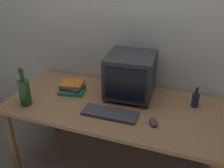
% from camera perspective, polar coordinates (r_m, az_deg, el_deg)
% --- Properties ---
extents(ground_plane, '(6.00, 6.00, 0.00)m').
position_cam_1_polar(ground_plane, '(2.46, -0.00, -18.69)').
color(ground_plane, gray).
extents(back_wall, '(4.00, 0.08, 2.50)m').
position_cam_1_polar(back_wall, '(2.20, 4.15, 13.68)').
color(back_wall, silver).
rests_on(back_wall, ground).
extents(desk, '(1.70, 0.80, 0.71)m').
position_cam_1_polar(desk, '(2.05, -0.00, -6.37)').
color(desk, '#9E7047').
rests_on(desk, ground).
extents(crt_monitor, '(0.40, 0.41, 0.37)m').
position_cam_1_polar(crt_monitor, '(2.04, 4.27, 2.05)').
color(crt_monitor, '#333338').
rests_on(crt_monitor, desk).
extents(keyboard, '(0.42, 0.16, 0.02)m').
position_cam_1_polar(keyboard, '(1.87, -0.50, -6.82)').
color(keyboard, '#3F3F47').
rests_on(keyboard, desk).
extents(computer_mouse, '(0.09, 0.11, 0.04)m').
position_cam_1_polar(computer_mouse, '(1.79, 9.55, -8.67)').
color(computer_mouse, '#3F3F47').
rests_on(computer_mouse, desk).
extents(bottle_tall, '(0.09, 0.09, 0.32)m').
position_cam_1_polar(bottle_tall, '(2.06, -19.57, -1.62)').
color(bottle_tall, '#1E4C23').
rests_on(bottle_tall, desk).
extents(bottle_short, '(0.06, 0.06, 0.17)m').
position_cam_1_polar(bottle_short, '(2.05, 18.71, -3.36)').
color(bottle_short, navy).
rests_on(bottle_short, desk).
extents(book_stack, '(0.24, 0.21, 0.09)m').
position_cam_1_polar(book_stack, '(2.18, -9.21, -0.86)').
color(book_stack, '#33894C').
rests_on(book_stack, desk).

